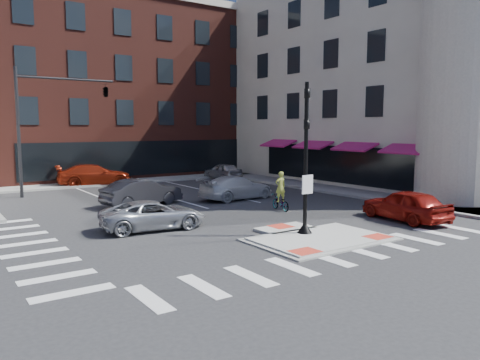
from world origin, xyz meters
TOP-DOWN VIEW (x-y plane):
  - ground at (0.00, 0.00)m, footprint 120.00×120.00m
  - refuge_island at (0.00, -0.26)m, footprint 5.40×4.65m
  - sidewalk_e at (10.80, 10.00)m, footprint 3.00×24.00m
  - sidewalk_n at (3.00, 22.00)m, footprint 26.00×3.00m
  - building_n at (3.00, 31.99)m, footprint 24.40×18.40m
  - building_e at (21.54, 11.50)m, footprint 21.90×23.90m
  - building_far_left at (-4.00, 52.00)m, footprint 10.00×12.00m
  - building_far_right at (9.00, 54.00)m, footprint 12.00×12.00m
  - signal_pole at (0.00, 0.40)m, footprint 0.60×0.60m
  - mast_arm_signal at (-3.47, 18.00)m, footprint 6.10×2.24m
  - silver_suv at (-4.50, 5.00)m, footprint 4.67×2.54m
  - red_sedan at (5.93, 0.00)m, footprint 2.23×4.53m
  - white_pickup at (3.11, 9.88)m, footprint 4.95×2.32m
  - bg_car_dark at (-2.50, 11.02)m, footprint 4.70×2.29m
  - bg_car_silver at (8.26, 19.55)m, footprint 1.73×4.04m
  - bg_car_red at (-1.88, 21.50)m, footprint 5.71×3.07m
  - cyclist at (2.87, 5.43)m, footprint 0.80×1.66m

SIDE VIEW (x-z plane):
  - ground at x=0.00m, z-range 0.00..0.00m
  - refuge_island at x=0.00m, z-range -0.01..0.11m
  - sidewalk_e at x=10.80m, z-range 0.00..0.15m
  - sidewalk_n at x=3.00m, z-range 0.00..0.15m
  - silver_suv at x=-4.50m, z-range 0.00..1.24m
  - bg_car_silver at x=8.26m, z-range 0.00..1.36m
  - cyclist at x=2.87m, z-range -0.34..1.72m
  - white_pickup at x=3.11m, z-range 0.00..1.40m
  - bg_car_dark at x=-2.50m, z-range 0.00..1.48m
  - red_sedan at x=5.93m, z-range 0.00..1.49m
  - bg_car_red at x=-1.88m, z-range 0.00..1.57m
  - signal_pole at x=0.00m, z-range -0.63..5.35m
  - building_far_left at x=-4.00m, z-range 0.00..10.00m
  - building_far_right at x=9.00m, z-range 0.00..12.00m
  - mast_arm_signal at x=-3.47m, z-range 2.21..10.21m
  - building_n at x=3.00m, z-range 0.05..15.55m
  - building_e at x=21.54m, z-range -0.81..16.89m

